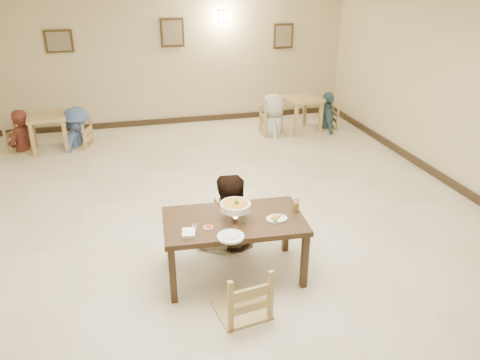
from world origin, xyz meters
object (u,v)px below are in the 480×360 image
object	(u,v)px
chair_far	(229,208)
bg_diner_d	(329,92)
bg_table_right	(301,104)
bg_chair_lr	(76,124)
curry_warmer	(236,206)
bg_table_left	(47,122)
bg_chair_rl	(274,110)
main_table	(234,225)
bg_diner_c	(274,94)
main_diner	(227,176)
bg_diner_b	(74,107)
bg_diner_a	(15,110)
bg_chair_ll	(19,129)
drink_glass	(296,206)
bg_chair_rr	(327,109)
chair_near	(241,267)

from	to	relation	value
chair_far	bg_diner_d	distance (m)	5.13
bg_table_right	bg_chair_lr	distance (m)	4.63
curry_warmer	bg_chair_lr	size ratio (longest dim) A/B	0.39
chair_far	bg_table_left	distance (m)	4.89
chair_far	bg_chair_rl	size ratio (longest dim) A/B	0.86
main_table	bg_diner_c	distance (m)	5.13
main_diner	bg_diner_b	xyz separation A→B (m)	(-2.06, 4.20, -0.13)
bg_chair_rl	bg_diner_a	size ratio (longest dim) A/B	0.65
curry_warmer	bg_chair_ll	size ratio (longest dim) A/B	0.40
main_diner	bg_diner_c	size ratio (longest dim) A/B	1.07
main_diner	bg_chair_ll	bearing A→B (deg)	-69.41
main_table	drink_glass	xyz separation A→B (m)	(0.72, -0.00, 0.15)
bg_diner_b	main_diner	bearing A→B (deg)	-133.27
bg_diner_d	bg_chair_rr	bearing A→B (deg)	0.00
bg_chair_rr	bg_table_left	bearing A→B (deg)	-86.63
curry_warmer	bg_diner_c	size ratio (longest dim) A/B	0.21
bg_chair_ll	bg_chair_lr	bearing A→B (deg)	-68.14
chair_near	chair_far	bearing A→B (deg)	-106.56
bg_table_right	bg_diner_b	bearing A→B (deg)	178.16
bg_table_right	bg_chair_rl	xyz separation A→B (m)	(-0.63, -0.05, -0.07)
main_diner	bg_chair_lr	world-z (taller)	main_diner
main_table	bg_chair_ll	bearing A→B (deg)	125.36
main_diner	bg_diner_a	world-z (taller)	main_diner
chair_near	bg_table_right	size ratio (longest dim) A/B	1.26
bg_chair_rr	bg_diner_b	size ratio (longest dim) A/B	0.55
curry_warmer	bg_chair_rl	world-z (taller)	bg_chair_rl
bg_diner_b	bg_diner_d	distance (m)	5.26
bg_diner_c	bg_diner_d	xyz separation A→B (m)	(1.27, 0.08, -0.06)
bg_diner_a	bg_diner_c	bearing A→B (deg)	116.32
bg_table_left	bg_table_right	size ratio (longest dim) A/B	0.89
bg_chair_rl	bg_chair_rr	size ratio (longest dim) A/B	1.21
chair_near	bg_diner_a	world-z (taller)	bg_diner_a
bg_chair_lr	bg_diner_c	size ratio (longest dim) A/B	0.55
bg_table_right	bg_chair_rl	world-z (taller)	bg_chair_rl
bg_table_right	bg_chair_ll	bearing A→B (deg)	178.48
bg_table_left	bg_chair_lr	xyz separation A→B (m)	(0.52, 0.02, -0.08)
bg_chair_lr	bg_diner_d	world-z (taller)	bg_diner_d
main_diner	chair_near	bearing A→B (deg)	67.26
bg_table_right	bg_diner_c	xyz separation A→B (m)	(-0.63, -0.05, 0.27)
bg_diner_c	bg_chair_rr	bearing A→B (deg)	104.34
bg_chair_rr	drink_glass	bearing A→B (deg)	-23.73
bg_diner_d	bg_chair_ll	bearing A→B (deg)	98.35
curry_warmer	bg_diner_c	distance (m)	5.16
main_diner	bg_chair_lr	size ratio (longest dim) A/B	1.94
main_diner	bg_table_left	world-z (taller)	main_diner
main_table	bg_chair_ll	xyz separation A→B (m)	(-3.02, 4.91, -0.18)
chair_near	bg_table_left	size ratio (longest dim) A/B	1.42
bg_chair_rr	bg_diner_d	xyz separation A→B (m)	(0.00, 0.00, 0.37)
bg_diner_d	bg_diner_a	bearing A→B (deg)	98.35
bg_diner_b	bg_chair_rr	bearing A→B (deg)	-70.67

